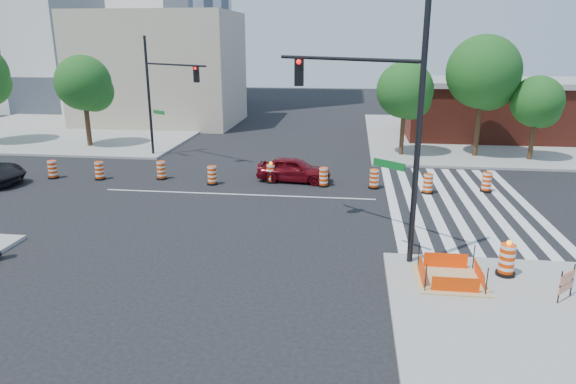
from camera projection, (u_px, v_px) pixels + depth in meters
The scene contains 26 objects.
ground at pixel (237, 194), 26.22m from camera, with size 120.00×120.00×0.00m, color black.
sidewalk_ne at pixel (506, 137), 41.16m from camera, with size 22.00×22.00×0.15m, color gray.
sidewalk_nw at pixel (83, 128), 45.46m from camera, with size 22.00×22.00×0.15m, color gray.
crosswalk_east at pixel (458, 202), 24.91m from camera, with size 6.75×13.50×0.01m.
lane_centerline at pixel (237, 194), 26.22m from camera, with size 14.00×0.12×0.01m, color silver.
excavation_pit at pixel (450, 278), 16.52m from camera, with size 2.20×2.20×0.90m.
brick_storefront at pixel (509, 109), 40.52m from camera, with size 16.50×8.50×4.60m.
beige_midrise at pixel (160, 69), 47.14m from camera, with size 14.00×10.00×10.00m, color tan.
red_coupe at pixel (294, 169), 28.46m from camera, with size 1.63×4.05×1.38m, color #600810.
signal_pole_se at pixel (375, 107), 17.77m from camera, with size 5.20×4.34×8.76m.
signal_pole_nw at pixel (163, 87), 32.60m from camera, with size 4.96×3.27×7.70m.
pit_drum at pixel (507, 261), 16.78m from camera, with size 0.62×0.62×1.23m.
barricade at pixel (567, 282), 15.18m from camera, with size 0.65×0.64×1.03m.
tree_north_b at pixel (84, 86), 36.35m from camera, with size 3.91×3.88×6.59m.
tree_north_c at pixel (405, 93), 33.56m from camera, with size 3.70×3.70×6.28m.
tree_north_d at pixel (484, 76), 32.87m from camera, with size 4.68×4.68×7.95m.
tree_north_e at pixel (537, 104), 32.26m from camera, with size 3.25×3.22×5.48m.
median_drum_0 at pixel (53, 170), 29.13m from camera, with size 0.60×0.60×1.02m.
median_drum_1 at pixel (99, 171), 28.87m from camera, with size 0.60×0.60×1.02m.
median_drum_2 at pixel (161, 171), 28.95m from camera, with size 0.60×0.60×1.02m.
median_drum_3 at pixel (212, 176), 27.88m from camera, with size 0.60×0.60×1.02m.
median_drum_4 at pixel (271, 174), 28.25m from camera, with size 0.60×0.60×1.18m.
median_drum_5 at pixel (324, 178), 27.53m from camera, with size 0.60×0.60×1.02m.
median_drum_6 at pixel (374, 179), 27.18m from camera, with size 0.60×0.60×1.02m.
median_drum_7 at pixel (428, 184), 26.26m from camera, with size 0.60×0.60×1.02m.
median_drum_8 at pixel (487, 183), 26.55m from camera, with size 0.60×0.60×1.02m.
Camera 1 is at (5.69, -24.57, 7.61)m, focal length 32.00 mm.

